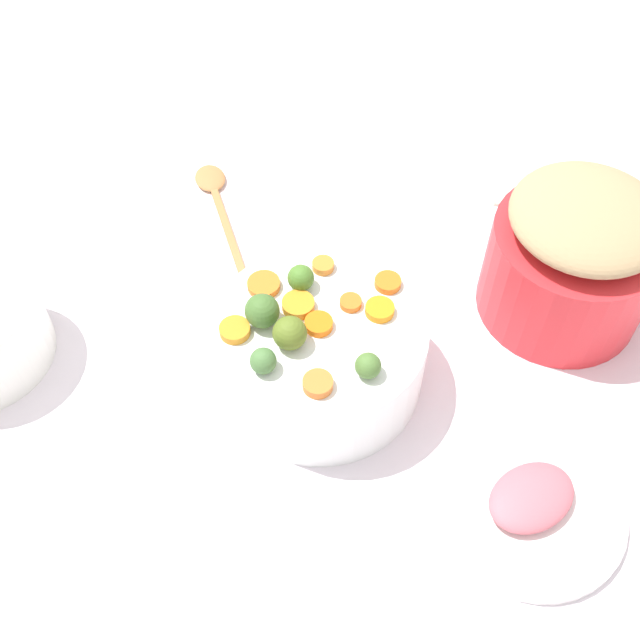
{
  "coord_description": "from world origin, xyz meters",
  "views": [
    {
      "loc": [
        -0.22,
        -0.45,
        0.84
      ],
      "look_at": [
        0.03,
        0.02,
        0.14
      ],
      "focal_mm": 43.87,
      "sensor_mm": 36.0,
      "label": 1
    }
  ],
  "objects_px": {
    "metal_pot": "(568,271)",
    "wooden_spoon": "(221,209)",
    "ham_plate": "(531,508)",
    "serving_bowl_carrots": "(320,352)"
  },
  "relations": [
    {
      "from": "serving_bowl_carrots",
      "to": "metal_pot",
      "type": "xyz_separation_m",
      "value": [
        0.33,
        -0.05,
        0.02
      ]
    },
    {
      "from": "wooden_spoon",
      "to": "ham_plate",
      "type": "height_order",
      "value": "same"
    },
    {
      "from": "metal_pot",
      "to": "ham_plate",
      "type": "xyz_separation_m",
      "value": [
        -0.21,
        -0.22,
        -0.06
      ]
    },
    {
      "from": "serving_bowl_carrots",
      "to": "ham_plate",
      "type": "height_order",
      "value": "serving_bowl_carrots"
    },
    {
      "from": "metal_pot",
      "to": "ham_plate",
      "type": "height_order",
      "value": "metal_pot"
    },
    {
      "from": "serving_bowl_carrots",
      "to": "metal_pot",
      "type": "bearing_deg",
      "value": -8.6
    },
    {
      "from": "metal_pot",
      "to": "wooden_spoon",
      "type": "height_order",
      "value": "metal_pot"
    },
    {
      "from": "serving_bowl_carrots",
      "to": "wooden_spoon",
      "type": "xyz_separation_m",
      "value": [
        0.01,
        0.32,
        -0.05
      ]
    },
    {
      "from": "metal_pot",
      "to": "serving_bowl_carrots",
      "type": "bearing_deg",
      "value": 171.4
    },
    {
      "from": "metal_pot",
      "to": "wooden_spoon",
      "type": "relative_size",
      "value": 0.64
    }
  ]
}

